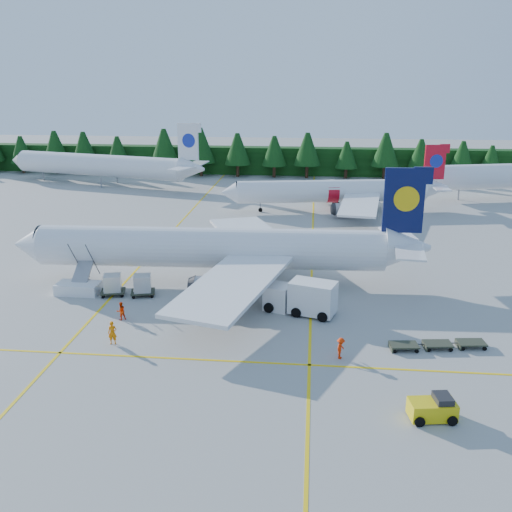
# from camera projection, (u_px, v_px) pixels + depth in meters

# --- Properties ---
(ground) EXTENTS (320.00, 320.00, 0.00)m
(ground) POSITION_uv_depth(u_px,v_px,m) (242.00, 329.00, 50.13)
(ground) COLOR #9A9B95
(ground) RESTS_ON ground
(taxi_stripe_a) EXTENTS (0.25, 120.00, 0.01)m
(taxi_stripe_a) POSITION_uv_depth(u_px,v_px,m) (150.00, 255.00, 70.44)
(taxi_stripe_a) COLOR yellow
(taxi_stripe_a) RESTS_ON ground
(taxi_stripe_b) EXTENTS (0.25, 120.00, 0.01)m
(taxi_stripe_b) POSITION_uv_depth(u_px,v_px,m) (312.00, 261.00, 68.51)
(taxi_stripe_b) COLOR yellow
(taxi_stripe_b) RESTS_ON ground
(taxi_stripe_cross) EXTENTS (80.00, 0.25, 0.01)m
(taxi_stripe_cross) POSITION_uv_depth(u_px,v_px,m) (232.00, 361.00, 44.45)
(taxi_stripe_cross) COLOR yellow
(taxi_stripe_cross) RESTS_ON ground
(treeline_hedge) EXTENTS (220.00, 4.00, 6.00)m
(treeline_hedge) POSITION_uv_depth(u_px,v_px,m) (288.00, 161.00, 126.95)
(treeline_hedge) COLOR black
(treeline_hedge) RESTS_ON ground
(airliner_navy) EXTENTS (43.10, 35.43, 12.53)m
(airliner_navy) POSITION_uv_depth(u_px,v_px,m) (204.00, 248.00, 60.38)
(airliner_navy) COLOR silver
(airliner_navy) RESTS_ON ground
(airliner_red) EXTENTS (36.19, 29.53, 10.59)m
(airliner_red) POSITION_uv_depth(u_px,v_px,m) (328.00, 192.00, 92.73)
(airliner_red) COLOR silver
(airliner_red) RESTS_ON ground
(airliner_far_left) EXTENTS (43.12, 14.00, 12.76)m
(airliner_far_left) POSITION_uv_depth(u_px,v_px,m) (94.00, 165.00, 115.21)
(airliner_far_left) COLOR silver
(airliner_far_left) RESTS_ON ground
(airstairs) EXTENTS (4.37, 5.93, 3.90)m
(airstairs) POSITION_uv_depth(u_px,v_px,m) (79.00, 285.00, 58.29)
(airstairs) COLOR silver
(airstairs) RESTS_ON ground
(service_truck) EXTENTS (7.06, 4.32, 3.20)m
(service_truck) POSITION_uv_depth(u_px,v_px,m) (300.00, 297.00, 53.12)
(service_truck) COLOR silver
(service_truck) RESTS_ON ground
(baggage_tug) EXTENTS (3.16, 2.01, 1.58)m
(baggage_tug) POSITION_uv_depth(u_px,v_px,m) (433.00, 408.00, 36.81)
(baggage_tug) COLOR #DBC20C
(baggage_tug) RESTS_ON ground
(dolly_train) EXTENTS (7.94, 2.65, 0.13)m
(dolly_train) POSITION_uv_depth(u_px,v_px,m) (438.00, 344.00, 46.43)
(dolly_train) COLOR #2D3225
(dolly_train) RESTS_ON ground
(uld_pair) EXTENTS (5.77, 2.53, 1.82)m
(uld_pair) POSITION_uv_depth(u_px,v_px,m) (127.00, 284.00, 57.33)
(uld_pair) COLOR #2D3225
(uld_pair) RESTS_ON ground
(crew_a) EXTENTS (0.79, 0.57, 2.00)m
(crew_a) POSITION_uv_depth(u_px,v_px,m) (112.00, 333.00, 47.02)
(crew_a) COLOR orange
(crew_a) RESTS_ON ground
(crew_b) EXTENTS (1.06, 1.03, 1.72)m
(crew_b) POSITION_uv_depth(u_px,v_px,m) (121.00, 311.00, 51.74)
(crew_b) COLOR #EE3805
(crew_b) RESTS_ON ground
(crew_c) EXTENTS (0.72, 0.85, 1.74)m
(crew_c) POSITION_uv_depth(u_px,v_px,m) (341.00, 348.00, 44.65)
(crew_c) COLOR red
(crew_c) RESTS_ON ground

